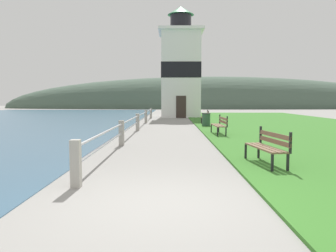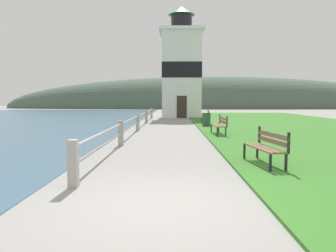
# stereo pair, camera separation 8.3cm
# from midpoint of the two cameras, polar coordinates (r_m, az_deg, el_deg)

# --- Properties ---
(ground_plane) EXTENTS (160.00, 160.00, 0.00)m
(ground_plane) POSITION_cam_midpoint_polar(r_m,az_deg,el_deg) (5.37, -1.61, -13.52)
(ground_plane) COLOR gray
(grass_verge) EXTENTS (12.00, 42.00, 0.06)m
(grass_verge) POSITION_cam_midpoint_polar(r_m,az_deg,el_deg) (20.59, 22.24, -0.27)
(grass_verge) COLOR #387528
(grass_verge) RESTS_ON ground_plane
(seawall_railing) EXTENTS (0.18, 22.98, 0.92)m
(seawall_railing) POSITION_cam_midpoint_polar(r_m,az_deg,el_deg) (17.63, -5.17, 0.96)
(seawall_railing) COLOR #A8A399
(seawall_railing) RESTS_ON ground_plane
(park_bench_near) EXTENTS (0.70, 1.75, 0.94)m
(park_bench_near) POSITION_cam_midpoint_polar(r_m,az_deg,el_deg) (8.55, 17.10, -3.20)
(park_bench_near) COLOR brown
(park_bench_near) RESTS_ON ground_plane
(park_bench_midway) EXTENTS (0.53, 1.86, 0.94)m
(park_bench_midway) POSITION_cam_midpoint_polar(r_m,az_deg,el_deg) (15.41, 9.20, 0.37)
(park_bench_midway) COLOR brown
(park_bench_midway) RESTS_ON ground_plane
(park_bench_far) EXTENTS (0.58, 1.65, 0.94)m
(park_bench_far) POSITION_cam_midpoint_polar(r_m,az_deg,el_deg) (22.30, 6.77, 1.70)
(park_bench_far) COLOR brown
(park_bench_far) RESTS_ON ground_plane
(lighthouse) EXTENTS (4.10, 4.10, 10.29)m
(lighthouse) POSITION_cam_midpoint_polar(r_m,az_deg,el_deg) (31.36, 2.42, 9.86)
(lighthouse) COLOR white
(lighthouse) RESTS_ON ground_plane
(trash_bin) EXTENTS (0.54, 0.54, 0.84)m
(trash_bin) POSITION_cam_midpoint_polar(r_m,az_deg,el_deg) (20.14, 6.82, 1.06)
(trash_bin) COLOR #2D5138
(trash_bin) RESTS_ON ground_plane
(distant_hillside) EXTENTS (80.00, 16.00, 12.00)m
(distant_hillside) POSITION_cam_midpoint_polar(r_m,az_deg,el_deg) (63.60, 7.90, 3.11)
(distant_hillside) COLOR #475B4C
(distant_hillside) RESTS_ON ground_plane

